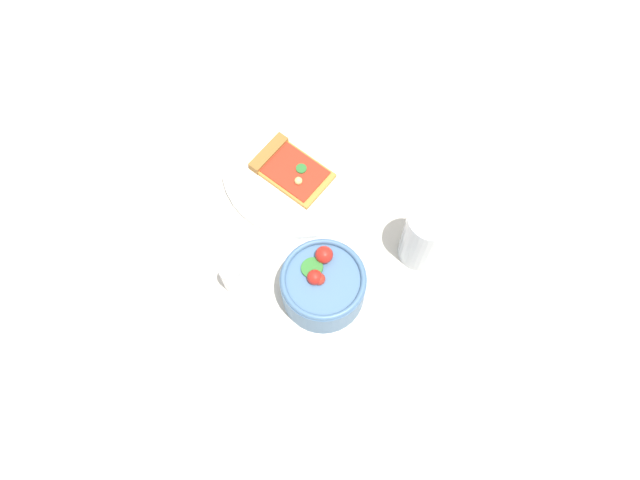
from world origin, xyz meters
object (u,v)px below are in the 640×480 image
Objects in this scene: plate at (302,165)px; soda_glass at (425,236)px; salad_bowl at (323,285)px; pepper_shaker at (232,276)px; pizza_slice_main at (288,168)px.

soda_glass reaches higher than plate.
salad_bowl is 0.17m from soda_glass.
salad_bowl is 0.14m from pepper_shaker.
plate is 0.03m from pizza_slice_main.
salad_bowl is at bearing 110.12° from plate.
plate is 0.25m from soda_glass.
pizza_slice_main is (0.02, 0.02, 0.01)m from plate.
salad_bowl is 1.54× the size of pepper_shaker.
plate is 1.84× the size of pizza_slice_main.
plate is 0.23m from salad_bowl.
plate is at bearing -27.78° from soda_glass.
salad_bowl is (-0.08, 0.21, 0.03)m from plate.
pizza_slice_main is 1.77× the size of pepper_shaker.
soda_glass reaches higher than pizza_slice_main.
soda_glass is at bearing 157.56° from pizza_slice_main.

